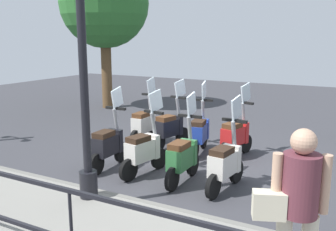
# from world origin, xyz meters

# --- Properties ---
(ground_plane) EXTENTS (28.00, 28.00, 0.00)m
(ground_plane) POSITION_xyz_m (0.00, 0.00, 0.00)
(ground_plane) COLOR #38383D
(promenade_walkway) EXTENTS (2.20, 20.00, 0.15)m
(promenade_walkway) POSITION_xyz_m (-3.15, 0.00, 0.07)
(promenade_walkway) COLOR gray
(promenade_walkway) RESTS_ON ground_plane
(fence_railing) EXTENTS (0.04, 16.03, 1.07)m
(fence_railing) POSITION_xyz_m (-4.20, -0.00, 0.91)
(fence_railing) COLOR black
(fence_railing) RESTS_ON promenade_walkway
(lamp_post_near) EXTENTS (0.26, 0.90, 4.05)m
(lamp_post_near) POSITION_xyz_m (-2.40, 0.45, 1.94)
(lamp_post_near) COLOR black
(lamp_post_near) RESTS_ON promenade_walkway
(pedestrian_with_bag) EXTENTS (0.46, 0.61, 1.59)m
(pedestrian_with_bag) POSITION_xyz_m (-3.27, -2.60, 1.08)
(pedestrian_with_bag) COLOR beige
(pedestrian_with_bag) RESTS_ON promenade_walkway
(tree_large) EXTENTS (3.04, 3.04, 5.13)m
(tree_large) POSITION_xyz_m (4.22, 5.10, 3.58)
(tree_large) COLOR brown
(tree_large) RESTS_ON ground_plane
(scooter_near_0) EXTENTS (1.23, 0.44, 1.54)m
(scooter_near_0) POSITION_xyz_m (-0.88, -1.14, 0.48)
(scooter_near_0) COLOR black
(scooter_near_0) RESTS_ON ground_plane
(scooter_near_1) EXTENTS (1.23, 0.44, 1.54)m
(scooter_near_1) POSITION_xyz_m (-0.91, -0.38, 0.48)
(scooter_near_1) COLOR black
(scooter_near_1) RESTS_ON ground_plane
(scooter_near_2) EXTENTS (1.22, 0.49, 1.54)m
(scooter_near_2) POSITION_xyz_m (-0.89, 0.41, 0.48)
(scooter_near_2) COLOR black
(scooter_near_2) RESTS_ON ground_plane
(scooter_near_3) EXTENTS (1.23, 0.44, 1.54)m
(scooter_near_3) POSITION_xyz_m (-0.91, 1.19, 0.48)
(scooter_near_3) COLOR black
(scooter_near_3) RESTS_ON ground_plane
(scooter_far_0) EXTENTS (1.21, 0.51, 1.54)m
(scooter_far_0) POSITION_xyz_m (0.88, -0.74, 0.48)
(scooter_far_0) COLOR black
(scooter_far_0) RESTS_ON ground_plane
(scooter_far_1) EXTENTS (1.22, 0.48, 1.54)m
(scooter_far_1) POSITION_xyz_m (0.78, 0.03, 0.48)
(scooter_far_1) COLOR black
(scooter_far_1) RESTS_ON ground_plane
(scooter_far_2) EXTENTS (1.21, 0.52, 1.54)m
(scooter_far_2) POSITION_xyz_m (0.86, 0.79, 0.48)
(scooter_far_2) COLOR black
(scooter_far_2) RESTS_ON ground_plane
(scooter_far_3) EXTENTS (1.23, 0.44, 1.54)m
(scooter_far_3) POSITION_xyz_m (0.90, 1.51, 0.48)
(scooter_far_3) COLOR black
(scooter_far_3) RESTS_ON ground_plane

